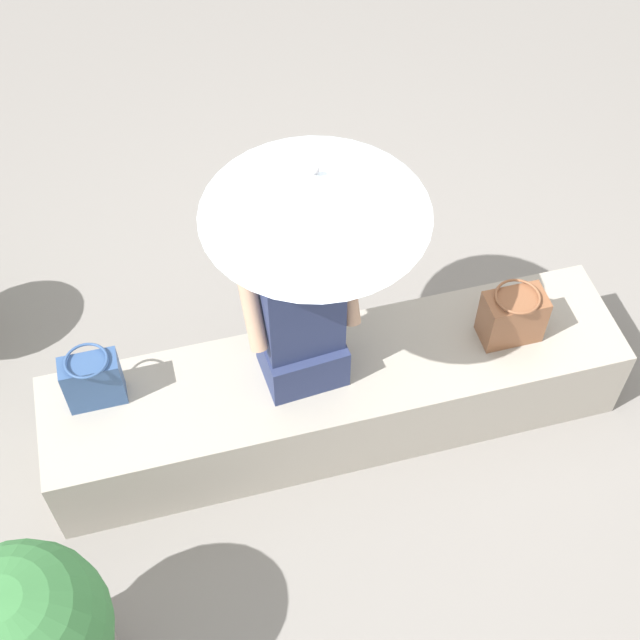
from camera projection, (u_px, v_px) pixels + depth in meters
The scene contains 6 objects.
ground_plane at pixel (336, 420), 4.26m from camera, with size 14.00×14.00×0.00m, color gray.
stone_bench at pixel (337, 395), 4.09m from camera, with size 2.61×0.58×0.44m, color #A8A093.
person_seated at pixel (301, 316), 3.61m from camera, with size 0.48×0.31×0.90m.
parasol at pixel (315, 194), 3.20m from camera, with size 0.87×0.87×1.11m.
handbag_black at pixel (513, 316), 3.93m from camera, with size 0.27×0.20×0.27m.
tote_bag_canvas at pixel (93, 380), 3.71m from camera, with size 0.24×0.18×0.28m.
Camera 1 is at (-0.65, -2.17, 3.64)m, focal length 50.01 mm.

